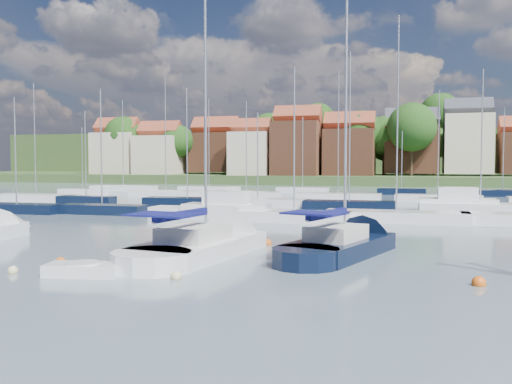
% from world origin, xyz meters
% --- Properties ---
extents(ground, '(260.00, 260.00, 0.00)m').
position_xyz_m(ground, '(0.00, 40.00, 0.00)').
color(ground, '#4F5D6B').
rests_on(ground, ground).
extents(sailboat_centre, '(5.46, 13.69, 18.00)m').
position_xyz_m(sailboat_centre, '(-0.41, 3.85, 0.35)').
color(sailboat_centre, silver).
rests_on(sailboat_centre, ground).
extents(sailboat_navy, '(6.44, 12.13, 16.25)m').
position_xyz_m(sailboat_navy, '(6.44, 5.36, 0.35)').
color(sailboat_navy, black).
rests_on(sailboat_navy, ground).
extents(tender, '(3.21, 1.88, 0.65)m').
position_xyz_m(tender, '(-3.56, -3.86, 0.25)').
color(tender, silver).
rests_on(tender, ground).
extents(buoy_b, '(0.43, 0.43, 0.43)m').
position_xyz_m(buoy_b, '(-6.72, -4.17, 0.00)').
color(buoy_b, beige).
rests_on(buoy_b, ground).
extents(buoy_c, '(0.48, 0.48, 0.48)m').
position_xyz_m(buoy_c, '(-6.00, -1.86, 0.00)').
color(buoy_c, '#D85914').
rests_on(buoy_c, ground).
extents(buoy_d, '(0.47, 0.47, 0.47)m').
position_xyz_m(buoy_d, '(0.37, -3.43, 0.00)').
color(buoy_d, beige).
rests_on(buoy_d, ground).
extents(buoy_e, '(0.44, 0.44, 0.44)m').
position_xyz_m(buoy_e, '(1.62, 6.57, 0.00)').
color(buoy_e, '#D85914').
rests_on(buoy_e, ground).
extents(buoy_f, '(0.53, 0.53, 0.53)m').
position_xyz_m(buoy_f, '(11.91, -1.50, 0.00)').
color(buoy_f, '#D85914').
rests_on(buoy_f, ground).
extents(marina_field, '(79.62, 41.41, 15.93)m').
position_xyz_m(marina_field, '(1.91, 35.15, 0.43)').
color(marina_field, silver).
rests_on(marina_field, ground).
extents(far_shore_town, '(212.46, 90.00, 22.27)m').
position_xyz_m(far_shore_town, '(2.23, 132.67, 4.61)').
color(far_shore_town, '#39552A').
rests_on(far_shore_town, ground).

